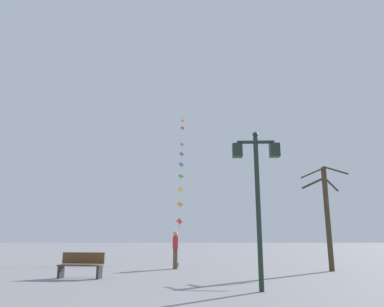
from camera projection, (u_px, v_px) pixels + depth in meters
The scene contains 6 objects.
ground_plane at pixel (203, 262), 21.28m from camera, with size 160.00×160.00×0.00m, color gray.
twin_lantern_lamp_post at pixel (257, 177), 10.32m from camera, with size 1.37×0.28×4.46m.
kite_train at pixel (181, 167), 26.43m from camera, with size 0.77×13.65×12.37m.
kite_flyer at pixel (175, 249), 16.82m from camera, with size 0.25×0.61×1.71m.
bare_tree at pixel (327, 213), 16.02m from camera, with size 1.90×0.98×4.63m.
park_bench at pixel (81, 265), 12.85m from camera, with size 1.64×0.62×0.89m.
Camera 1 is at (-0.11, -2.20, 1.42)m, focal length 33.60 mm.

